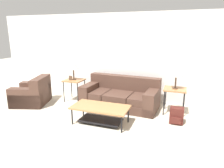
% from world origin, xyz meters
% --- Properties ---
extents(wall_back, '(9.11, 0.06, 2.60)m').
position_xyz_m(wall_back, '(0.00, 3.77, 1.30)').
color(wall_back, white).
rests_on(wall_back, ground_plane).
extents(couch, '(2.17, 1.12, 0.82)m').
position_xyz_m(couch, '(-0.07, 3.10, 0.29)').
color(couch, '#4C3328').
rests_on(couch, ground_plane).
extents(armchair, '(1.14, 1.19, 0.80)m').
position_xyz_m(armchair, '(-2.56, 2.43, 0.29)').
color(armchair, '#4C3328').
rests_on(armchair, ground_plane).
extents(coffee_table, '(1.29, 0.66, 0.41)m').
position_xyz_m(coffee_table, '(-0.17, 1.87, 0.31)').
color(coffee_table, '#A87042').
rests_on(coffee_table, ground_plane).
extents(side_table_left, '(0.55, 0.53, 0.66)m').
position_xyz_m(side_table_left, '(-1.54, 3.08, 0.59)').
color(side_table_left, '#A87042').
rests_on(side_table_left, ground_plane).
extents(side_table_right, '(0.55, 0.53, 0.66)m').
position_xyz_m(side_table_right, '(1.38, 3.08, 0.59)').
color(side_table_right, '#A87042').
rests_on(side_table_right, ground_plane).
extents(table_lamp_left, '(0.33, 0.33, 0.55)m').
position_xyz_m(table_lamp_left, '(-1.54, 3.08, 1.08)').
color(table_lamp_left, '#472D1E').
rests_on(table_lamp_left, side_table_left).
extents(table_lamp_right, '(0.33, 0.33, 0.55)m').
position_xyz_m(table_lamp_right, '(1.38, 3.08, 1.08)').
color(table_lamp_right, '#472D1E').
rests_on(table_lamp_right, side_table_right).
extents(backpack, '(0.30, 0.29, 0.37)m').
position_xyz_m(backpack, '(1.48, 2.47, 0.18)').
color(backpack, '#4C1E19').
rests_on(backpack, ground_plane).
extents(picture_frame, '(0.10, 0.04, 0.13)m').
position_xyz_m(picture_frame, '(-1.60, 3.00, 0.72)').
color(picture_frame, '#4C3828').
rests_on(picture_frame, side_table_left).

